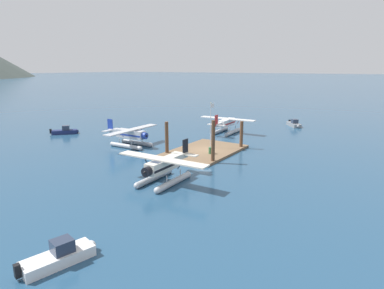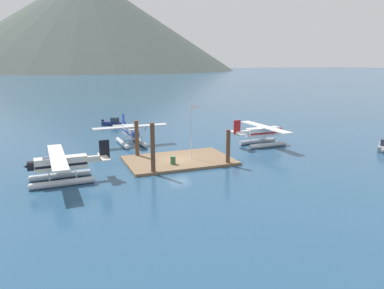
{
  "view_description": "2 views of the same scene",
  "coord_description": "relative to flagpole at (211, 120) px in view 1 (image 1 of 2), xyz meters",
  "views": [
    {
      "loc": [
        -37.97,
        -22.72,
        11.69
      ],
      "look_at": [
        -2.03,
        0.83,
        1.38
      ],
      "focal_mm": 30.24,
      "sensor_mm": 36.0,
      "label": 1
    },
    {
      "loc": [
        -13.64,
        -38.63,
        11.41
      ],
      "look_at": [
        1.81,
        0.4,
        1.82
      ],
      "focal_mm": 33.9,
      "sensor_mm": 36.0,
      "label": 2
    }
  ],
  "objects": [
    {
      "name": "boat_navy_open_north",
      "position": [
        -4.5,
        27.59,
        -3.84
      ],
      "size": [
        4.16,
        3.88,
        1.5
      ],
      "color": "navy",
      "rests_on": "ground"
    },
    {
      "name": "piling_near_right",
      "position": [
        2.93,
        -3.46,
        -2.29
      ],
      "size": [
        0.47,
        0.47,
        4.07
      ],
      "primitive_type": "cylinder",
      "color": "brown",
      "rests_on": "ground"
    },
    {
      "name": "piling_near_left",
      "position": [
        -5.82,
        -3.67,
        -1.62
      ],
      "size": [
        0.47,
        0.47,
        5.41
      ],
      "primitive_type": "cylinder",
      "color": "brown",
      "rests_on": "ground"
    },
    {
      "name": "dock_platform",
      "position": [
        -1.7,
        -0.02,
        -4.18
      ],
      "size": [
        12.23,
        8.04,
        0.3
      ],
      "primitive_type": "cube",
      "color": "brown",
      "rests_on": "ground"
    },
    {
      "name": "boat_white_open_sw",
      "position": [
        -29.37,
        -6.39,
        -3.84
      ],
      "size": [
        4.81,
        2.41,
        1.5
      ],
      "color": "silver",
      "rests_on": "ground"
    },
    {
      "name": "ground_plane",
      "position": [
        -1.7,
        -0.02,
        -4.33
      ],
      "size": [
        1200.0,
        1200.0,
        0.0
      ],
      "primitive_type": "plane",
      "color": "navy"
    },
    {
      "name": "piling_far_left",
      "position": [
        -5.81,
        3.55,
        -2.05
      ],
      "size": [
        0.48,
        0.48,
        4.56
      ],
      "primitive_type": "cylinder",
      "color": "brown",
      "rests_on": "ground"
    },
    {
      "name": "seaplane_white_stbd_fwd",
      "position": [
        11.97,
        3.62,
        -2.75
      ],
      "size": [
        7.98,
        10.45,
        3.84
      ],
      "color": "#B7BABF",
      "rests_on": "ground"
    },
    {
      "name": "boat_grey_open_se",
      "position": [
        25.54,
        -4.71,
        -3.84
      ],
      "size": [
        4.22,
        3.8,
        1.5
      ],
      "color": "gray",
      "rests_on": "ground"
    },
    {
      "name": "seaplane_cream_port_aft",
      "position": [
        -14.75,
        -2.9,
        -2.75
      ],
      "size": [
        7.98,
        10.44,
        3.84
      ],
      "color": "#B7BABF",
      "rests_on": "ground"
    },
    {
      "name": "flagpole",
      "position": [
        0.0,
        0.0,
        0.0
      ],
      "size": [
        0.95,
        0.1,
        6.53
      ],
      "color": "silver",
      "rests_on": "dock_platform"
    },
    {
      "name": "seaplane_silver_bow_left",
      "position": [
        -4.99,
        10.97,
        -2.75
      ],
      "size": [
        10.45,
        7.98,
        3.84
      ],
      "color": "#B7BABF",
      "rests_on": "ground"
    },
    {
      "name": "fuel_drum",
      "position": [
        -3.01,
        -1.74,
        -3.59
      ],
      "size": [
        0.62,
        0.62,
        0.88
      ],
      "color": "#33663D",
      "rests_on": "dock_platform"
    }
  ]
}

